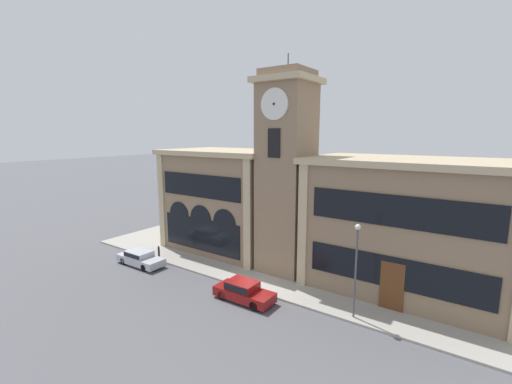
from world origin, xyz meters
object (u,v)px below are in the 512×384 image
object	(u,v)px
parked_car_near	(140,258)
street_lamp	(356,257)
parked_car_mid	(243,291)
bollard	(159,252)

from	to	relation	value
parked_car_near	street_lamp	distance (m)	19.04
parked_car_near	parked_car_mid	world-z (taller)	parked_car_mid
parked_car_mid	street_lamp	bearing A→B (deg)	14.95
street_lamp	bollard	bearing A→B (deg)	-179.86
bollard	parked_car_near	bearing A→B (deg)	-92.48
parked_car_mid	bollard	size ratio (longest dim) A/B	4.11
parked_car_near	street_lamp	world-z (taller)	street_lamp
parked_car_mid	bollard	xyz separation A→B (m)	(-11.41, 1.98, -0.06)
parked_car_near	street_lamp	size ratio (longest dim) A/B	0.78
street_lamp	bollard	xyz separation A→B (m)	(-18.54, -0.05, -3.41)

